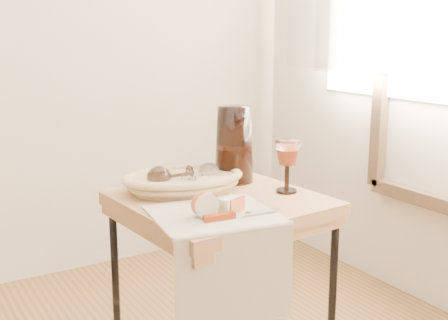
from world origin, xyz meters
TOP-DOWN VIEW (x-y plane):
  - side_table at (0.64, 0.47)m, footprint 0.59×0.59m
  - tea_towel at (0.54, 0.33)m, footprint 0.37×0.34m
  - bread_basket at (0.58, 0.59)m, footprint 0.38×0.30m
  - goblet_lying_a at (0.55, 0.61)m, footprint 0.13×0.08m
  - goblet_lying_b at (0.63, 0.57)m, footprint 0.13×0.11m
  - pitcher at (0.78, 0.62)m, footprint 0.25×0.30m
  - wine_goblet at (0.85, 0.42)m, footprint 0.10×0.10m
  - apple_half at (0.50, 0.33)m, footprint 0.08×0.05m
  - apple_wedge at (0.58, 0.32)m, footprint 0.07×0.05m
  - table_knife at (0.58, 0.27)m, footprint 0.22×0.04m

SIDE VIEW (x-z plane):
  - side_table at x=0.64m, z-range 0.00..0.70m
  - tea_towel at x=0.54m, z-range 0.70..0.71m
  - table_knife at x=0.58m, z-range 0.71..0.72m
  - apple_wedge at x=0.58m, z-range 0.71..0.75m
  - bread_basket at x=0.58m, z-range 0.70..0.76m
  - apple_half at x=0.50m, z-range 0.71..0.78m
  - goblet_lying_b at x=0.63m, z-range 0.71..0.78m
  - goblet_lying_a at x=0.55m, z-range 0.71..0.79m
  - wine_goblet at x=0.85m, z-range 0.70..0.87m
  - pitcher at x=0.78m, z-range 0.68..0.97m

